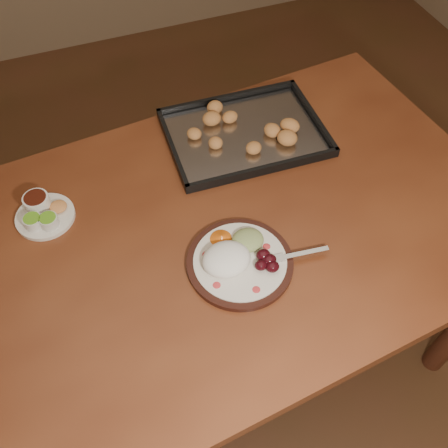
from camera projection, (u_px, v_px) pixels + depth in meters
name	position (u px, v px, depth m)	size (l,w,h in m)	color
ground	(223.00, 323.00, 1.89)	(4.00, 4.00, 0.00)	#572D1E
dining_table	(213.00, 251.00, 1.30)	(1.58, 1.04, 0.75)	brown
dinner_plate	(238.00, 259.00, 1.15)	(0.33, 0.25, 0.06)	black
condiment_saucer	(43.00, 213.00, 1.23)	(0.15, 0.15, 0.05)	silver
baking_tray	(245.00, 132.00, 1.41)	(0.45, 0.34, 0.05)	black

